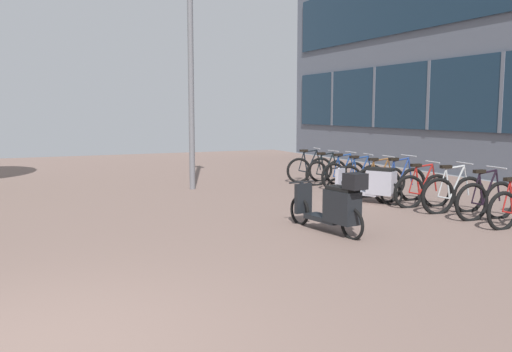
{
  "coord_description": "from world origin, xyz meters",
  "views": [
    {
      "loc": [
        -0.04,
        -4.6,
        1.95
      ],
      "look_at": [
        2.73,
        1.55,
        1.14
      ],
      "focal_mm": 38.34,
      "sensor_mm": 36.0,
      "label": 1
    }
  ],
  "objects_px": {
    "bicycle_rack_07": "(344,175)",
    "lamp_post": "(191,61)",
    "bicycle_rack_05": "(380,182)",
    "scooter_mid": "(372,184)",
    "bicycle_rack_03": "(423,191)",
    "bicycle_rack_04": "(400,185)",
    "scooter_near": "(335,205)",
    "bicycle_rack_06": "(360,178)",
    "bicycle_rack_09": "(310,169)",
    "bicycle_rack_01": "(486,201)",
    "bicycle_rack_08": "(326,172)",
    "bicycle_rack_02": "(453,195)"
  },
  "relations": [
    {
      "from": "bicycle_rack_07",
      "to": "bicycle_rack_09",
      "type": "height_order",
      "value": "bicycle_rack_09"
    },
    {
      "from": "bicycle_rack_04",
      "to": "bicycle_rack_03",
      "type": "bearing_deg",
      "value": -91.24
    },
    {
      "from": "bicycle_rack_01",
      "to": "bicycle_rack_04",
      "type": "bearing_deg",
      "value": 93.47
    },
    {
      "from": "bicycle_rack_01",
      "to": "bicycle_rack_04",
      "type": "distance_m",
      "value": 2.22
    },
    {
      "from": "bicycle_rack_04",
      "to": "lamp_post",
      "type": "relative_size",
      "value": 0.25
    },
    {
      "from": "bicycle_rack_02",
      "to": "scooter_mid",
      "type": "bearing_deg",
      "value": 115.38
    },
    {
      "from": "bicycle_rack_01",
      "to": "bicycle_rack_07",
      "type": "distance_m",
      "value": 4.43
    },
    {
      "from": "bicycle_rack_06",
      "to": "bicycle_rack_08",
      "type": "bearing_deg",
      "value": 91.42
    },
    {
      "from": "bicycle_rack_05",
      "to": "bicycle_rack_06",
      "type": "bearing_deg",
      "value": 91.3
    },
    {
      "from": "bicycle_rack_06",
      "to": "scooter_mid",
      "type": "distance_m",
      "value": 1.54
    },
    {
      "from": "bicycle_rack_03",
      "to": "bicycle_rack_05",
      "type": "height_order",
      "value": "bicycle_rack_03"
    },
    {
      "from": "scooter_near",
      "to": "bicycle_rack_04",
      "type": "bearing_deg",
      "value": 35.19
    },
    {
      "from": "bicycle_rack_05",
      "to": "bicycle_rack_06",
      "type": "distance_m",
      "value": 0.74
    },
    {
      "from": "bicycle_rack_07",
      "to": "lamp_post",
      "type": "xyz_separation_m",
      "value": [
        -3.53,
        1.42,
        2.8
      ]
    },
    {
      "from": "bicycle_rack_02",
      "to": "bicycle_rack_04",
      "type": "bearing_deg",
      "value": 93.26
    },
    {
      "from": "bicycle_rack_01",
      "to": "bicycle_rack_07",
      "type": "xyz_separation_m",
      "value": [
        -0.11,
        4.43,
        -0.01
      ]
    },
    {
      "from": "bicycle_rack_09",
      "to": "scooter_near",
      "type": "bearing_deg",
      "value": -116.23
    },
    {
      "from": "bicycle_rack_05",
      "to": "bicycle_rack_07",
      "type": "xyz_separation_m",
      "value": [
        -0.0,
        1.48,
        -0.0
      ]
    },
    {
      "from": "bicycle_rack_04",
      "to": "bicycle_rack_08",
      "type": "bearing_deg",
      "value": 90.51
    },
    {
      "from": "bicycle_rack_04",
      "to": "bicycle_rack_09",
      "type": "bearing_deg",
      "value": 91.79
    },
    {
      "from": "bicycle_rack_09",
      "to": "bicycle_rack_01",
      "type": "bearing_deg",
      "value": -87.58
    },
    {
      "from": "bicycle_rack_05",
      "to": "bicycle_rack_08",
      "type": "bearing_deg",
      "value": 91.38
    },
    {
      "from": "bicycle_rack_02",
      "to": "bicycle_rack_04",
      "type": "height_order",
      "value": "bicycle_rack_04"
    },
    {
      "from": "bicycle_rack_05",
      "to": "lamp_post",
      "type": "xyz_separation_m",
      "value": [
        -3.53,
        2.89,
        2.8
      ]
    },
    {
      "from": "bicycle_rack_02",
      "to": "bicycle_rack_03",
      "type": "height_order",
      "value": "bicycle_rack_02"
    },
    {
      "from": "bicycle_rack_01",
      "to": "bicycle_rack_03",
      "type": "relative_size",
      "value": 1.01
    },
    {
      "from": "bicycle_rack_02",
      "to": "bicycle_rack_04",
      "type": "xyz_separation_m",
      "value": [
        -0.08,
        1.48,
        0.01
      ]
    },
    {
      "from": "bicycle_rack_01",
      "to": "bicycle_rack_02",
      "type": "distance_m",
      "value": 0.74
    },
    {
      "from": "bicycle_rack_08",
      "to": "scooter_mid",
      "type": "relative_size",
      "value": 0.83
    },
    {
      "from": "bicycle_rack_03",
      "to": "scooter_mid",
      "type": "distance_m",
      "value": 1.06
    },
    {
      "from": "bicycle_rack_04",
      "to": "scooter_near",
      "type": "height_order",
      "value": "scooter_near"
    },
    {
      "from": "bicycle_rack_05",
      "to": "bicycle_rack_04",
      "type": "bearing_deg",
      "value": -92.11
    },
    {
      "from": "bicycle_rack_05",
      "to": "bicycle_rack_07",
      "type": "height_order",
      "value": "bicycle_rack_05"
    },
    {
      "from": "bicycle_rack_02",
      "to": "lamp_post",
      "type": "xyz_separation_m",
      "value": [
        -3.59,
        5.11,
        2.79
      ]
    },
    {
      "from": "bicycle_rack_03",
      "to": "bicycle_rack_07",
      "type": "bearing_deg",
      "value": 89.22
    },
    {
      "from": "bicycle_rack_01",
      "to": "bicycle_rack_02",
      "type": "xyz_separation_m",
      "value": [
        -0.05,
        0.74,
        0.01
      ]
    },
    {
      "from": "bicycle_rack_01",
      "to": "bicycle_rack_04",
      "type": "xyz_separation_m",
      "value": [
        -0.13,
        2.21,
        0.02
      ]
    },
    {
      "from": "scooter_mid",
      "to": "bicycle_rack_01",
      "type": "bearing_deg",
      "value": -70.99
    },
    {
      "from": "bicycle_rack_08",
      "to": "bicycle_rack_06",
      "type": "bearing_deg",
      "value": -88.58
    },
    {
      "from": "bicycle_rack_05",
      "to": "bicycle_rack_06",
      "type": "relative_size",
      "value": 1.03
    },
    {
      "from": "bicycle_rack_05",
      "to": "scooter_mid",
      "type": "height_order",
      "value": "bicycle_rack_05"
    },
    {
      "from": "bicycle_rack_09",
      "to": "lamp_post",
      "type": "height_order",
      "value": "lamp_post"
    },
    {
      "from": "bicycle_rack_04",
      "to": "bicycle_rack_09",
      "type": "height_order",
      "value": "bicycle_rack_04"
    },
    {
      "from": "bicycle_rack_02",
      "to": "bicycle_rack_07",
      "type": "xyz_separation_m",
      "value": [
        -0.06,
        3.69,
        -0.02
      ]
    },
    {
      "from": "scooter_near",
      "to": "scooter_mid",
      "type": "relative_size",
      "value": 1.16
    },
    {
      "from": "bicycle_rack_06",
      "to": "lamp_post",
      "type": "bearing_deg",
      "value": 148.5
    },
    {
      "from": "bicycle_rack_04",
      "to": "bicycle_rack_06",
      "type": "bearing_deg",
      "value": 89.59
    },
    {
      "from": "bicycle_rack_04",
      "to": "scooter_mid",
      "type": "relative_size",
      "value": 0.9
    },
    {
      "from": "bicycle_rack_02",
      "to": "scooter_mid",
      "type": "xyz_separation_m",
      "value": [
        -0.75,
        1.57,
        0.05
      ]
    },
    {
      "from": "bicycle_rack_02",
      "to": "bicycle_rack_09",
      "type": "bearing_deg",
      "value": 92.21
    }
  ]
}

